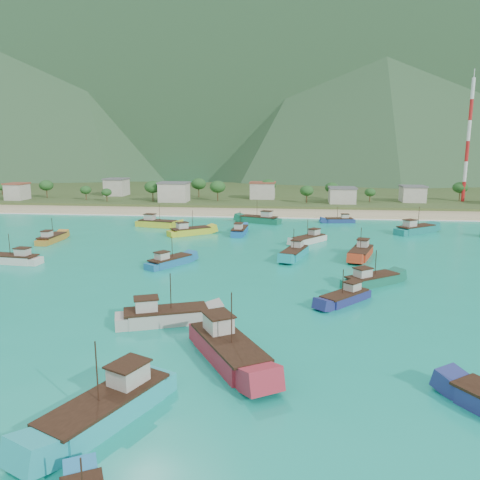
# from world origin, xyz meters

# --- Properties ---
(ground) EXTENTS (600.00, 600.00, 0.00)m
(ground) POSITION_xyz_m (0.00, 0.00, 0.00)
(ground) COLOR #0D9883
(ground) RESTS_ON ground
(beach) EXTENTS (400.00, 18.00, 1.20)m
(beach) POSITION_xyz_m (0.00, 79.00, 0.00)
(beach) COLOR beige
(beach) RESTS_ON ground
(land) EXTENTS (400.00, 110.00, 2.40)m
(land) POSITION_xyz_m (0.00, 140.00, 0.00)
(land) COLOR #385123
(land) RESTS_ON ground
(surf_line) EXTENTS (400.00, 2.50, 0.08)m
(surf_line) POSITION_xyz_m (0.00, 69.50, 0.00)
(surf_line) COLOR white
(surf_line) RESTS_ON ground
(mountains) EXTENTS (1520.00, 440.00, 260.00)m
(mountains) POSITION_xyz_m (-18.31, 403.81, 106.83)
(mountains) COLOR slate
(mountains) RESTS_ON ground
(village) EXTENTS (212.19, 28.36, 6.69)m
(village) POSITION_xyz_m (2.70, 102.93, 4.56)
(village) COLOR beige
(village) RESTS_ON ground
(vegetation) EXTENTS (280.77, 25.73, 7.85)m
(vegetation) POSITION_xyz_m (-2.48, 103.28, 5.08)
(vegetation) COLOR #235623
(vegetation) RESTS_ON ground
(radio_tower) EXTENTS (1.20, 1.20, 43.78)m
(radio_tower) POSITION_xyz_m (70.27, 108.00, 23.49)
(radio_tower) COLOR red
(radio_tower) RESTS_ON ground
(boat_0) EXTENTS (10.33, 3.96, 5.96)m
(boat_0) POSITION_xyz_m (-43.31, 6.15, 0.69)
(boat_0) COLOR silver
(boat_0) RESTS_ON ground
(boat_1) EXTENTS (11.59, 9.99, 7.02)m
(boat_1) POSITION_xyz_m (38.39, 46.67, 0.88)
(boat_1) COLOR #167873
(boat_1) RESTS_ON ground
(boat_3) EXTENTS (6.38, 11.38, 6.45)m
(boat_3) POSITION_xyz_m (21.17, 18.35, 0.78)
(boat_3) COLOR #BC361B
(boat_3) RESTS_ON ground
(boat_7) EXTENTS (12.19, 7.56, 6.93)m
(boat_7) POSITION_xyz_m (-1.52, 58.81, 0.87)
(boat_7) COLOR #126547
(boat_7) RESTS_ON ground
(boat_8) EXTENTS (7.85, 8.35, 5.23)m
(boat_8) POSITION_xyz_m (15.24, -9.57, 0.56)
(boat_8) COLOR navy
(boat_8) RESTS_ON ground
(boat_9) EXTENTS (10.12, 13.27, 7.77)m
(boat_9) POSITION_xyz_m (1.53, -29.18, 1.02)
(boat_9) COLOR #AF2737
(boat_9) RESTS_ON ground
(boat_10) EXTENTS (8.35, 9.64, 5.85)m
(boat_10) POSITION_xyz_m (11.63, 31.85, 0.67)
(boat_10) COLOR beige
(boat_10) RESTS_ON ground
(boat_11) EXTENTS (5.89, 10.93, 6.20)m
(boat_11) POSITION_xyz_m (8.29, 17.01, 0.73)
(boat_11) COLOR teal
(boat_11) RESTS_ON ground
(boat_12) EXTENTS (7.50, 9.60, 5.65)m
(boat_12) POSITION_xyz_m (-14.32, 7.73, 0.63)
(boat_12) COLOR #1B669C
(boat_12) RESTS_ON ground
(boat_13) EXTENTS (11.85, 5.79, 6.73)m
(boat_13) POSITION_xyz_m (-28.74, 48.80, 0.83)
(boat_13) COLOR gold
(boat_13) RESTS_ON ground
(boat_16) EXTENTS (10.52, 9.11, 6.39)m
(boat_16) POSITION_xyz_m (-17.34, 38.33, 0.77)
(boat_16) COLOR gold
(boat_16) RESTS_ON ground
(boat_19) EXTENTS (8.42, 12.74, 7.29)m
(boat_19) POSITION_xyz_m (-6.29, -40.71, 0.93)
(boat_19) COLOR #25AEB6
(boat_19) RESTS_ON ground
(boat_20) EXTENTS (3.38, 10.32, 6.04)m
(boat_20) POSITION_xyz_m (-5.23, 40.64, 0.71)
(boat_20) COLOR #1560AB
(boat_20) RESTS_ON ground
(boat_21) EXTENTS (2.96, 9.78, 5.77)m
(boat_21) POSITION_xyz_m (-46.69, 26.04, 0.66)
(boat_21) COLOR #B67B29
(boat_21) RESTS_ON ground
(boat_24) EXTENTS (9.82, 8.32, 5.92)m
(boat_24) POSITION_xyz_m (20.13, -0.78, 0.68)
(boat_24) COLOR #15684F
(boat_24) RESTS_ON ground
(boat_26) EXTENTS (8.76, 3.67, 5.02)m
(boat_26) POSITION_xyz_m (21.14, 62.02, 0.52)
(boat_26) COLOR navy
(boat_26) RESTS_ON ground
(boat_29) EXTENTS (11.73, 7.10, 6.67)m
(boat_29) POSITION_xyz_m (-7.54, -20.20, 0.82)
(boat_29) COLOR #AFA99F
(boat_29) RESTS_ON ground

